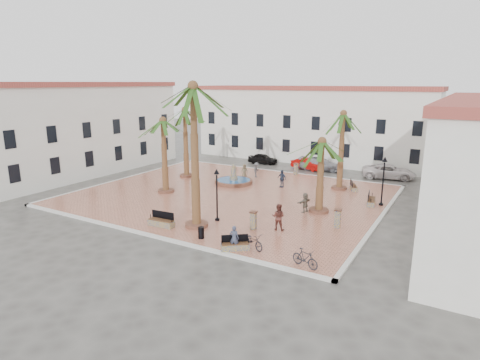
{
  "coord_description": "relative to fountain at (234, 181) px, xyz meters",
  "views": [
    {
      "loc": [
        18.19,
        -29.57,
        9.97
      ],
      "look_at": [
        1.0,
        0.0,
        1.6
      ],
      "focal_mm": 30.0,
      "sensor_mm": 36.0,
      "label": 1
    }
  ],
  "objects": [
    {
      "name": "ground",
      "position": [
        1.85,
        -3.63,
        -0.41
      ],
      "size": [
        120.0,
        120.0,
        0.0
      ],
      "primitive_type": "plane",
      "color": "#56544F",
      "rests_on": "ground"
    },
    {
      "name": "plaza",
      "position": [
        1.85,
        -3.63,
        -0.34
      ],
      "size": [
        26.0,
        22.0,
        0.15
      ],
      "primitive_type": "cube",
      "color": "#CA785D",
      "rests_on": "ground"
    },
    {
      "name": "kerb_n",
      "position": [
        1.85,
        7.37,
        -0.33
      ],
      "size": [
        26.3,
        0.3,
        0.16
      ],
      "primitive_type": "cube",
      "color": "silver",
      "rests_on": "ground"
    },
    {
      "name": "kerb_s",
      "position": [
        1.85,
        -14.63,
        -0.33
      ],
      "size": [
        26.3,
        0.3,
        0.16
      ],
      "primitive_type": "cube",
      "color": "silver",
      "rests_on": "ground"
    },
    {
      "name": "kerb_e",
      "position": [
        14.85,
        -3.63,
        -0.33
      ],
      "size": [
        0.3,
        22.3,
        0.16
      ],
      "primitive_type": "cube",
      "color": "silver",
      "rests_on": "ground"
    },
    {
      "name": "kerb_w",
      "position": [
        -11.15,
        -3.63,
        -0.33
      ],
      "size": [
        0.3,
        22.3,
        0.16
      ],
      "primitive_type": "cube",
      "color": "silver",
      "rests_on": "ground"
    },
    {
      "name": "building_north",
      "position": [
        1.85,
        16.37,
        4.35
      ],
      "size": [
        30.4,
        7.4,
        9.5
      ],
      "color": "white",
      "rests_on": "ground"
    },
    {
      "name": "building_west",
      "position": [
        -17.15,
        -3.63,
        4.6
      ],
      "size": [
        6.4,
        24.4,
        10.0
      ],
      "rotation": [
        0.0,
        0.0,
        1.57
      ],
      "color": "white",
      "rests_on": "ground"
    },
    {
      "name": "fountain",
      "position": [
        0.0,
        0.0,
        0.0
      ],
      "size": [
        3.77,
        3.77,
        1.95
      ],
      "color": "brown",
      "rests_on": "plaza"
    },
    {
      "name": "palm_nw",
      "position": [
        -5.89,
        0.05,
        5.98
      ],
      "size": [
        4.82,
        4.82,
        7.38
      ],
      "color": "brown",
      "rests_on": "plaza"
    },
    {
      "name": "palm_sw",
      "position": [
        -3.72,
        -5.89,
        5.49
      ],
      "size": [
        4.83,
        4.83,
        6.87
      ],
      "color": "brown",
      "rests_on": "plaza"
    },
    {
      "name": "palm_s",
      "position": [
        4.09,
        -11.81,
        8.35
      ],
      "size": [
        5.22,
        5.22,
        9.93
      ],
      "color": "brown",
      "rests_on": "plaza"
    },
    {
      "name": "palm_e",
      "position": [
        10.4,
        -4.4,
        4.49
      ],
      "size": [
        4.97,
        4.97,
        5.86
      ],
      "color": "brown",
      "rests_on": "plaza"
    },
    {
      "name": "palm_ne",
      "position": [
        9.73,
        3.19,
        6.03
      ],
      "size": [
        4.62,
        4.62,
        7.39
      ],
      "color": "brown",
      "rests_on": "plaza"
    },
    {
      "name": "bench_s",
      "position": [
        1.95,
        -13.05,
        0.03
      ],
      "size": [
        1.98,
        0.72,
        1.03
      ],
      "rotation": [
        0.0,
        0.0,
        0.07
      ],
      "color": "#7A705A",
      "rests_on": "plaza"
    },
    {
      "name": "bench_se",
      "position": [
        8.51,
        -13.96,
        -0.01
      ],
      "size": [
        1.68,
        1.46,
        0.9
      ],
      "rotation": [
        0.0,
        0.0,
        0.66
      ],
      "color": "#7A705A",
      "rests_on": "plaza"
    },
    {
      "name": "bench_e",
      "position": [
        13.48,
        -0.43,
        0.02
      ],
      "size": [
        0.89,
        1.98,
        1.01
      ],
      "rotation": [
        0.0,
        0.0,
        1.73
      ],
      "color": "#7A705A",
      "rests_on": "plaza"
    },
    {
      "name": "bench_ne",
      "position": [
        11.0,
        3.49,
        -0.01
      ],
      "size": [
        1.15,
        1.79,
        0.91
      ],
      "rotation": [
        0.0,
        0.0,
        1.97
      ],
      "color": "#7A705A",
      "rests_on": "plaza"
    },
    {
      "name": "lamppost_s",
      "position": [
        4.67,
        -10.08,
        2.35
      ],
      "size": [
        0.42,
        0.42,
        3.86
      ],
      "color": "black",
      "rests_on": "plaza"
    },
    {
      "name": "lamppost_e",
      "position": [
        14.25,
        -0.2,
        2.47
      ],
      "size": [
        0.44,
        0.44,
        4.03
      ],
      "color": "black",
      "rests_on": "plaza"
    },
    {
      "name": "bollard_se",
      "position": [
        7.81,
        -10.35,
        0.4
      ],
      "size": [
        0.49,
        0.49,
        1.28
      ],
      "rotation": [
        0.0,
        0.0,
        0.08
      ],
      "color": "#7A705A",
      "rests_on": "plaza"
    },
    {
      "name": "bollard_n",
      "position": [
        3.87,
        6.77,
        0.39
      ],
      "size": [
        0.54,
        0.54,
        1.26
      ],
      "rotation": [
        0.0,
        0.0,
        -0.23
      ],
      "color": "#7A705A",
      "rests_on": "plaza"
    },
    {
      "name": "bollard_e",
      "position": [
        12.68,
        -7.14,
        0.43
      ],
      "size": [
        0.52,
        0.52,
        1.33
      ],
      "rotation": [
        0.0,
        0.0,
        0.09
      ],
      "color": "#7A705A",
      "rests_on": "plaza"
    },
    {
      "name": "litter_bin",
      "position": [
        5.67,
        -13.48,
        0.12
      ],
      "size": [
        0.39,
        0.39,
        0.77
      ],
      "primitive_type": "cylinder",
      "color": "black",
      "rests_on": "plaza"
    },
    {
      "name": "cyclist_a",
      "position": [
        8.49,
        -14.03,
        0.51
      ],
      "size": [
        0.65,
        0.52,
        1.55
      ],
      "primitive_type": "imported",
      "rotation": [
        0.0,
        0.0,
        3.43
      ],
      "color": "#3B4057",
      "rests_on": "plaza"
    },
    {
      "name": "bicycle_a",
      "position": [
        9.31,
        -13.22,
        0.23
      ],
      "size": [
        1.97,
        1.35,
        0.98
      ],
      "primitive_type": "imported",
      "rotation": [
        0.0,
        0.0,
        1.16
      ],
      "color": "black",
      "rests_on": "plaza"
    },
    {
      "name": "cyclist_b",
      "position": [
        9.31,
        -9.57,
        0.66
      ],
      "size": [
        1.01,
        0.85,
        1.85
      ],
      "primitive_type": "imported",
      "rotation": [
        0.0,
        0.0,
        3.32
      ],
      "color": "#5A2C25",
      "rests_on": "plaza"
    },
    {
      "name": "bicycle_b",
      "position": [
        12.99,
        -14.03,
        0.25
      ],
      "size": [
        1.78,
        0.97,
        1.03
      ],
      "primitive_type": "imported",
      "rotation": [
        0.0,
        0.0,
        1.27
      ],
      "color": "black",
      "rests_on": "plaza"
    },
    {
      "name": "pedestrian_fountain_a",
      "position": [
        0.01,
        2.15,
        0.52
      ],
      "size": [
        0.91,
        0.87,
        1.57
      ],
      "primitive_type": "imported",
      "rotation": [
        0.0,
        0.0,
        0.66
      ],
      "color": "#816C4D",
      "rests_on": "plaza"
    },
    {
      "name": "pedestrian_fountain_b",
      "position": [
        4.78,
        1.01,
        0.58
      ],
      "size": [
        1.06,
        0.64,
        1.69
      ],
      "primitive_type": "imported",
      "rotation": [
        0.0,
        0.0,
        -0.25
      ],
      "color": "#2C374E",
      "rests_on": "plaza"
    },
    {
      "name": "pedestrian_north",
      "position": [
        0.71,
        3.48,
        0.52
      ],
      "size": [
        0.72,
        1.08,
        1.57
      ],
      "primitive_type": "imported",
      "rotation": [
        0.0,
        0.0,
        1.71
      ],
      "color": "#525256",
      "rests_on": "plaza"
    },
    {
      "name": "pedestrian_east",
      "position": [
        9.5,
        -5.06,
        0.51
      ],
      "size": [
        0.9,
        1.5,
        1.54
      ],
      "primitive_type": "imported",
      "rotation": [
        0.0,
        0.0,
        -1.91
      ],
      "color": "#6D6354",
      "rests_on": "plaza"
    },
    {
      "name": "car_black",
      "position": [
        -2.32,
        10.98,
        0.22
      ],
      "size": [
        3.87,
        1.91,
        1.27
      ],
      "primitive_type": "imported",
      "rotation": [
        0.0,
        0.0,
        1.68
      ],
      "color": "black",
      "rests_on": "ground"
    },
    {
      "name": "car_red",
      "position": [
        3.8,
        10.48,
        0.24
      ],
      "size": [
        4.19,
        2.24,
        1.31
      ],
      "primitive_type": "imported",
      "rotation": [
        0.0,
        0.0,
        1.35
      ],
      "color": "#B60C09",
      "rests_on": "ground"
    },
    {
      "name": "car_silver",
      "position": [
        5.29,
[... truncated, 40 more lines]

